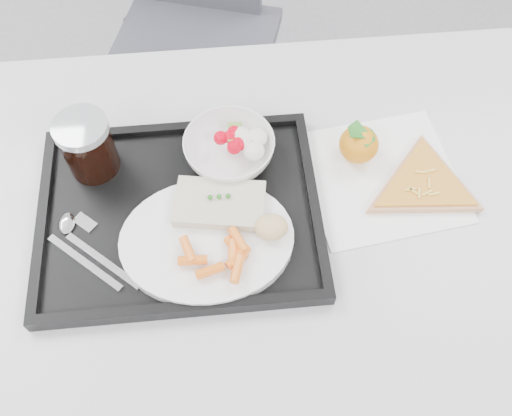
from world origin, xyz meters
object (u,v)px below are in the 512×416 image
(cola_glass, at_px, (87,145))
(pizza_slice, at_px, (423,184))
(salad_bowl, at_px, (229,149))
(table, at_px, (239,241))
(tray, at_px, (180,213))
(dinner_plate, at_px, (207,240))
(tangerine, at_px, (359,144))
(chair, at_px, (187,8))

(cola_glass, distance_m, pizza_slice, 0.56)
(salad_bowl, relative_size, cola_glass, 1.41)
(table, xyz_separation_m, tray, (-0.09, 0.02, 0.08))
(tray, bearing_deg, table, -12.14)
(dinner_plate, bearing_deg, table, 38.85)
(salad_bowl, height_order, tangerine, tangerine)
(pizza_slice, bearing_deg, cola_glass, 170.89)
(chair, bearing_deg, dinner_plate, -87.99)
(salad_bowl, distance_m, cola_glass, 0.23)
(dinner_plate, bearing_deg, pizza_slice, 12.11)
(tray, bearing_deg, dinner_plate, -55.75)
(tray, xyz_separation_m, dinner_plate, (0.04, -0.06, 0.02))
(chair, relative_size, tray, 2.07)
(chair, height_order, salad_bowl, chair)
(tray, relative_size, tangerine, 5.67)
(cola_glass, bearing_deg, salad_bowl, -1.35)
(salad_bowl, xyz_separation_m, pizza_slice, (0.32, -0.08, -0.03))
(dinner_plate, distance_m, cola_glass, 0.25)
(dinner_plate, height_order, salad_bowl, salad_bowl)
(pizza_slice, bearing_deg, dinner_plate, -167.89)
(table, distance_m, cola_glass, 0.30)
(cola_glass, bearing_deg, chair, 76.89)
(salad_bowl, relative_size, pizza_slice, 0.51)
(table, xyz_separation_m, salad_bowl, (-0.00, 0.12, 0.11))
(table, distance_m, tangerine, 0.26)
(dinner_plate, relative_size, cola_glass, 2.50)
(table, bearing_deg, chair, 95.87)
(cola_glass, bearing_deg, table, -28.20)
(salad_bowl, height_order, cola_glass, cola_glass)
(tray, distance_m, cola_glass, 0.18)
(table, distance_m, chair, 0.79)
(tray, distance_m, salad_bowl, 0.14)
(dinner_plate, xyz_separation_m, tangerine, (0.27, 0.15, 0.01))
(cola_glass, bearing_deg, pizza_slice, -9.11)
(table, xyz_separation_m, pizza_slice, (0.31, 0.04, 0.08))
(dinner_plate, relative_size, pizza_slice, 0.91)
(chair, bearing_deg, salad_bowl, -83.48)
(dinner_plate, xyz_separation_m, pizza_slice, (0.36, 0.08, -0.01))
(table, bearing_deg, dinner_plate, -141.15)
(table, relative_size, tangerine, 15.13)
(chair, relative_size, dinner_plate, 3.44)
(tangerine, xyz_separation_m, pizza_slice, (0.10, -0.07, -0.02))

